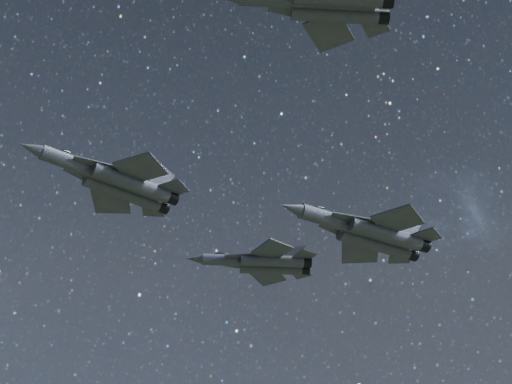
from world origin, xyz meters
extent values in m
cylinder|color=#31343E|center=(-17.10, 3.26, 155.84)|extent=(7.87, 4.52, 1.65)
cone|color=#31343E|center=(-21.80, 1.32, 155.84)|extent=(2.92, 2.34, 1.48)
ellipsoid|color=black|center=(-18.28, 2.78, 156.63)|extent=(2.75, 1.99, 0.82)
cube|color=#31343E|center=(-12.01, 5.37, 155.78)|extent=(8.63, 4.79, 1.38)
cylinder|color=#31343E|center=(-11.22, 4.55, 155.31)|extent=(8.85, 4.93, 1.65)
cylinder|color=#31343E|center=(-12.03, 6.51, 155.31)|extent=(8.85, 4.93, 1.65)
cylinder|color=black|center=(-6.72, 6.41, 155.31)|extent=(1.86, 1.94, 1.53)
cylinder|color=black|center=(-7.53, 8.37, 155.31)|extent=(1.86, 1.94, 1.53)
cube|color=#31343E|center=(-14.80, 2.67, 155.71)|extent=(5.63, 2.24, 0.13)
cube|color=#31343E|center=(-15.89, 5.31, 155.71)|extent=(5.24, 4.01, 0.13)
cube|color=#31343E|center=(-10.44, 2.12, 155.52)|extent=(6.05, 5.92, 0.21)
cube|color=#31343E|center=(-13.19, 8.77, 155.52)|extent=(4.72, 5.16, 0.21)
cube|color=#31343E|center=(-6.58, 4.98, 155.52)|extent=(3.58, 3.55, 0.16)
cube|color=#31343E|center=(-8.44, 9.48, 155.52)|extent=(2.76, 2.94, 0.16)
cube|color=#31343E|center=(-8.28, 5.48, 157.32)|extent=(3.57, 1.29, 3.77)
cube|color=#31343E|center=(-9.29, 7.92, 157.32)|extent=(3.35, 1.83, 3.77)
cylinder|color=#31343E|center=(1.03, 12.43, 151.71)|extent=(6.47, 2.17, 1.34)
cone|color=#31343E|center=(-3.05, 12.98, 151.71)|extent=(2.20, 1.46, 1.20)
ellipsoid|color=black|center=(0.01, 12.57, 152.35)|extent=(2.14, 1.16, 0.66)
cube|color=#31343E|center=(5.45, 11.84, 151.67)|extent=(7.15, 2.21, 1.12)
cylinder|color=#31343E|center=(5.68, 10.94, 151.28)|extent=(7.32, 2.28, 1.34)
cylinder|color=#31343E|center=(5.91, 12.64, 151.28)|extent=(7.32, 2.28, 1.34)
cylinder|color=black|center=(9.59, 10.42, 151.28)|extent=(1.27, 1.37, 1.24)
cylinder|color=black|center=(9.82, 12.12, 151.28)|extent=(1.27, 1.37, 1.24)
cube|color=#31343E|center=(2.41, 11.08, 151.61)|extent=(4.53, 2.32, 0.10)
cube|color=#31343E|center=(2.72, 13.37, 151.61)|extent=(4.51, 1.20, 0.10)
cube|color=#31343E|center=(5.24, 8.92, 151.45)|extent=(4.49, 4.71, 0.17)
cube|color=#31343E|center=(6.01, 14.71, 151.45)|extent=(4.87, 4.92, 0.17)
cube|color=#31343E|center=(9.11, 9.36, 151.45)|extent=(2.64, 2.74, 0.13)
cube|color=#31343E|center=(9.63, 13.27, 151.45)|extent=(2.87, 2.90, 0.13)
cube|color=#31343E|center=(8.12, 10.40, 152.91)|extent=(2.94, 0.77, 3.06)
cube|color=#31343E|center=(8.40, 12.53, 152.91)|extent=(2.99, 0.48, 3.06)
cylinder|color=#31343E|center=(-1.34, -23.21, 155.08)|extent=(6.46, 2.14, 1.34)
cube|color=#31343E|center=(3.08, -23.78, 155.04)|extent=(7.13, 2.17, 1.11)
cylinder|color=#31343E|center=(3.53, -22.98, 154.65)|extent=(7.30, 2.25, 1.34)
cylinder|color=black|center=(7.21, -25.18, 154.65)|extent=(1.26, 1.37, 1.23)
cylinder|color=black|center=(7.43, -23.48, 154.65)|extent=(1.26, 1.37, 1.23)
cube|color=#31343E|center=(0.34, -22.26, 154.98)|extent=(4.50, 1.22, 0.10)
cube|color=#31343E|center=(3.62, -20.92, 154.83)|extent=(4.85, 4.91, 0.17)
cube|color=#31343E|center=(7.24, -22.33, 154.83)|extent=(2.86, 2.90, 0.13)
cube|color=#31343E|center=(6.02, -23.08, 156.28)|extent=(2.99, 0.48, 3.05)
cylinder|color=#31343E|center=(11.58, 5.67, 154.18)|extent=(8.47, 3.94, 1.75)
cone|color=#31343E|center=(6.40, 4.21, 154.18)|extent=(3.02, 2.24, 1.57)
ellipsoid|color=black|center=(10.29, 5.31, 155.02)|extent=(2.89, 1.86, 0.86)
cube|color=#31343E|center=(17.20, 7.26, 154.12)|extent=(9.32, 4.12, 1.46)
cylinder|color=#31343E|center=(17.94, 6.30, 153.62)|extent=(9.55, 4.24, 1.75)
cylinder|color=#31343E|center=(17.33, 8.46, 153.62)|extent=(9.55, 4.24, 1.75)
cylinder|color=black|center=(22.91, 7.70, 153.62)|extent=(1.84, 1.95, 1.62)
cylinder|color=black|center=(22.30, 9.86, 153.62)|extent=(1.84, 1.95, 1.62)
cube|color=#31343E|center=(13.94, 4.76, 154.04)|extent=(5.92, 1.71, 0.13)
cube|color=#31343E|center=(13.12, 7.68, 154.04)|extent=(5.77, 3.73, 0.13)
cube|color=#31343E|center=(18.45, 3.64, 153.84)|extent=(6.44, 6.40, 0.22)
cube|color=#31343E|center=(16.38, 10.99, 153.84)|extent=(5.45, 5.83, 0.22)
cube|color=#31343E|center=(22.87, 6.17, 153.84)|extent=(3.81, 3.81, 0.17)
cube|color=#31343E|center=(21.47, 11.14, 153.84)|extent=(3.19, 3.36, 0.17)
cube|color=#31343E|center=(21.15, 6.91, 155.75)|extent=(3.87, 0.92, 4.00)
cube|color=#31343E|center=(20.39, 9.61, 155.75)|extent=(3.72, 1.53, 4.00)
camera|label=1|loc=(-11.46, -64.36, 104.89)|focal=55.00mm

